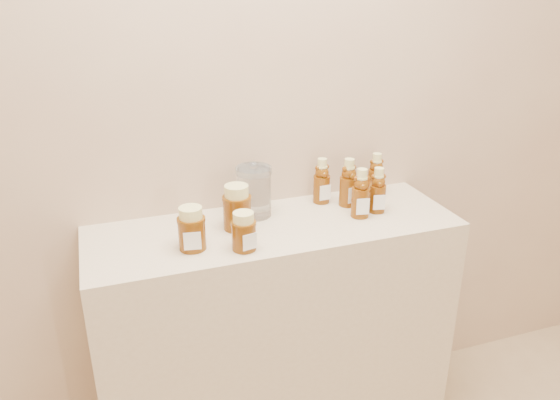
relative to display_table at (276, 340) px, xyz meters
name	(u,v)px	position (x,y,z in m)	size (l,w,h in m)	color
wall_back	(255,74)	(0.00, 0.20, 0.90)	(3.50, 0.02, 2.70)	tan
display_table	(276,340)	(0.00, 0.00, 0.00)	(1.20, 0.40, 0.90)	#C2AF8E
bear_bottle_back_left	(322,178)	(0.22, 0.13, 0.54)	(0.06, 0.06, 0.18)	#562806
bear_bottle_back_mid	(349,179)	(0.29, 0.07, 0.55)	(0.07, 0.07, 0.19)	#562806
bear_bottle_back_right	(376,172)	(0.43, 0.13, 0.54)	(0.06, 0.06, 0.18)	#562806
bear_bottle_front_left	(361,190)	(0.29, -0.03, 0.54)	(0.06, 0.06, 0.19)	#562806
bear_bottle_front_right	(378,187)	(0.36, -0.01, 0.54)	(0.06, 0.06, 0.18)	#562806
honey_jar_left	(192,228)	(-0.28, -0.07, 0.52)	(0.08, 0.08, 0.13)	#562806
honey_jar_back	(237,207)	(-0.12, 0.02, 0.52)	(0.09, 0.09, 0.15)	#562806
honey_jar_front	(244,231)	(-0.14, -0.12, 0.51)	(0.07, 0.07, 0.12)	#562806
glass_canister	(254,190)	(-0.04, 0.10, 0.54)	(0.12, 0.12, 0.18)	white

